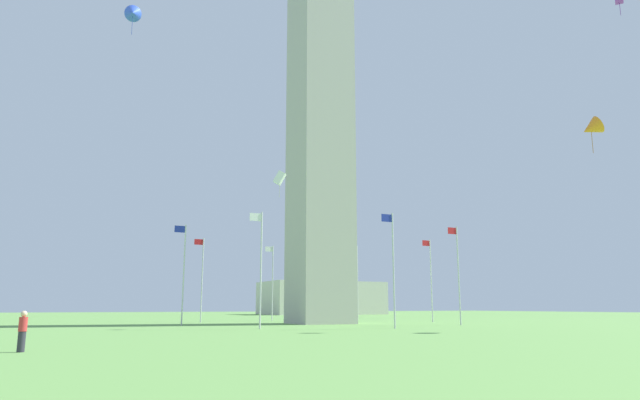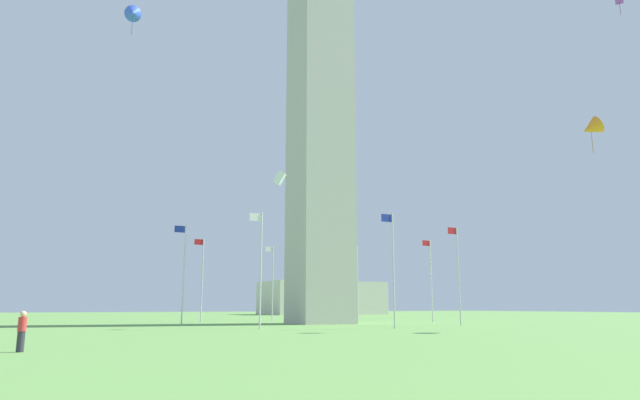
# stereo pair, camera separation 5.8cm
# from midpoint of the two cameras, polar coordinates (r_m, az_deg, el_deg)

# --- Properties ---
(ground_plane) EXTENTS (260.00, 260.00, 0.00)m
(ground_plane) POSITION_cam_midpoint_polar(r_m,az_deg,el_deg) (59.20, -0.03, -12.49)
(ground_plane) COLOR #609347
(obelisk_monument) EXTENTS (5.79, 5.79, 52.60)m
(obelisk_monument) POSITION_cam_midpoint_polar(r_m,az_deg,el_deg) (64.05, -0.03, 11.75)
(obelisk_monument) COLOR #B7B2A8
(obelisk_monument) RESTS_ON ground
(flagpole_n) EXTENTS (1.12, 0.14, 9.46)m
(flagpole_n) POSITION_cam_midpoint_polar(r_m,az_deg,el_deg) (54.75, -13.78, -6.95)
(flagpole_n) COLOR silver
(flagpole_n) RESTS_ON ground
(flagpole_ne) EXTENTS (1.12, 0.14, 9.46)m
(flagpole_ne) POSITION_cam_midpoint_polar(r_m,az_deg,el_deg) (46.15, -6.12, -6.54)
(flagpole_ne) COLOR silver
(flagpole_ne) RESTS_ON ground
(flagpole_e) EXTENTS (1.12, 0.14, 9.46)m
(flagpole_e) POSITION_cam_midpoint_polar(r_m,az_deg,el_deg) (46.79, 7.40, -6.57)
(flagpole_e) COLOR silver
(flagpole_e) RESTS_ON ground
(flagpole_se) EXTENTS (1.12, 0.14, 9.46)m
(flagpole_se) POSITION_cam_midpoint_polar(r_m,az_deg,el_deg) (56.04, 13.84, -7.03)
(flagpole_se) COLOR silver
(flagpole_se) RESTS_ON ground
(flagpole_s) EXTENTS (1.12, 0.14, 9.46)m
(flagpole_s) POSITION_cam_midpoint_polar(r_m,az_deg,el_deg) (66.54, 11.19, -7.67)
(flagpole_s) COLOR silver
(flagpole_s) RESTS_ON ground
(flagpole_sw) EXTENTS (1.12, 0.14, 9.46)m
(flagpole_sw) POSITION_cam_midpoint_polar(r_m,az_deg,el_deg) (72.77, 3.77, -8.10)
(flagpole_sw) COLOR silver
(flagpole_sw) RESTS_ON ground
(flagpole_w) EXTENTS (1.12, 0.14, 9.46)m
(flagpole_w) POSITION_cam_midpoint_polar(r_m,az_deg,el_deg) (72.36, -4.91, -8.07)
(flagpole_w) COLOR silver
(flagpole_w) RESTS_ON ground
(flagpole_nw) EXTENTS (1.12, 0.14, 9.46)m
(flagpole_nw) POSITION_cam_midpoint_polar(r_m,az_deg,el_deg) (65.45, -11.97, -7.60)
(flagpole_nw) COLOR silver
(flagpole_nw) RESTS_ON ground
(person_red_shirt) EXTENTS (0.32, 0.32, 1.60)m
(person_red_shirt) POSITION_cam_midpoint_polar(r_m,az_deg,el_deg) (25.67, -28.10, -11.73)
(person_red_shirt) COLOR #2D2D38
(person_red_shirt) RESTS_ON ground
(kite_white_box) EXTENTS (1.25, 1.10, 2.36)m
(kite_white_box) POSITION_cam_midpoint_polar(r_m,az_deg,el_deg) (48.91, -4.16, 2.25)
(kite_white_box) COLOR white
(kite_orange_delta) EXTENTS (2.35, 2.23, 3.02)m
(kite_orange_delta) POSITION_cam_midpoint_polar(r_m,az_deg,el_deg) (50.36, 25.84, 6.59)
(kite_orange_delta) COLOR orange
(kite_blue_delta) EXTENTS (1.73, 2.05, 3.17)m
(kite_blue_delta) POSITION_cam_midpoint_polar(r_m,az_deg,el_deg) (57.89, -18.54, 17.59)
(kite_blue_delta) COLOR blue
(distant_building) EXTENTS (25.54, 14.87, 7.05)m
(distant_building) POSITION_cam_midpoint_polar(r_m,az_deg,el_deg) (126.30, 0.13, -9.97)
(distant_building) COLOR beige
(distant_building) RESTS_ON ground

